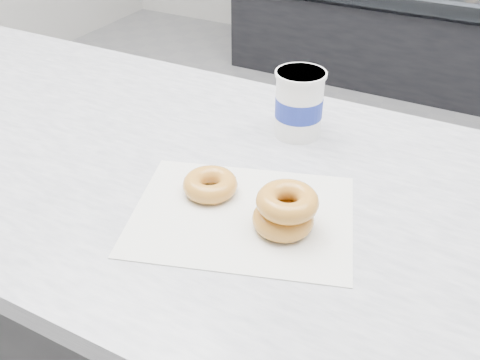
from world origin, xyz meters
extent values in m
plane|color=gray|center=(0.00, 0.00, 0.00)|extent=(5.00, 5.00, 0.00)
cube|color=#333335|center=(0.00, -0.60, 0.43)|extent=(3.00, 0.70, 0.86)
cube|color=silver|center=(0.00, -0.60, 0.88)|extent=(3.06, 0.76, 0.04)
cube|color=black|center=(0.00, 2.10, 0.25)|extent=(2.40, 0.70, 0.50)
cube|color=silver|center=(0.16, -0.68, 0.90)|extent=(0.40, 0.35, 0.00)
torus|color=gold|center=(0.08, -0.65, 0.92)|extent=(0.11, 0.11, 0.03)
torus|color=gold|center=(0.22, -0.68, 0.92)|extent=(0.09, 0.09, 0.03)
torus|color=gold|center=(0.23, -0.68, 0.95)|extent=(0.13, 0.13, 0.03)
cylinder|color=white|center=(0.13, -0.40, 0.96)|extent=(0.11, 0.11, 0.13)
cylinder|color=white|center=(0.13, -0.40, 1.03)|extent=(0.10, 0.10, 0.01)
cylinder|color=navy|center=(0.13, -0.40, 0.96)|extent=(0.11, 0.11, 0.04)
camera|label=1|loc=(0.46, -1.26, 1.42)|focal=40.00mm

